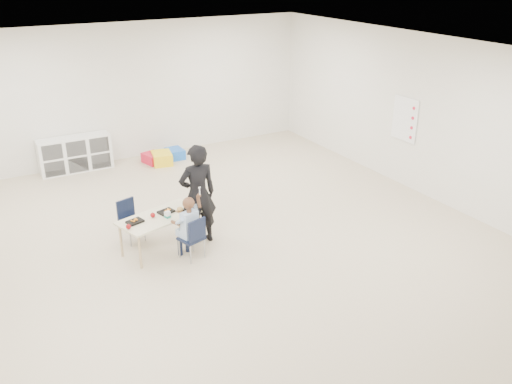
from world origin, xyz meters
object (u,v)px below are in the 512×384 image
chair_near (191,237)px  child (191,226)px  adult (198,195)px  table (161,232)px  cubby_shelf (75,154)px

chair_near → child: 0.19m
child → adult: adult is taller
table → chair_near: chair_near is taller
table → chair_near: size_ratio=2.00×
child → adult: size_ratio=0.66×
table → child: child is taller
adult → table: bearing=-1.9°
adult → child: bearing=56.6°
cubby_shelf → adult: bearing=-76.6°
table → cubby_shelf: bearing=78.9°
chair_near → cubby_shelf: size_ratio=0.46×
chair_near → child: (0.00, 0.00, 0.19)m
chair_near → cubby_shelf: bearing=82.2°
table → cubby_shelf: (-0.36, 3.88, 0.08)m
chair_near → cubby_shelf: (-0.65, 4.34, 0.03)m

